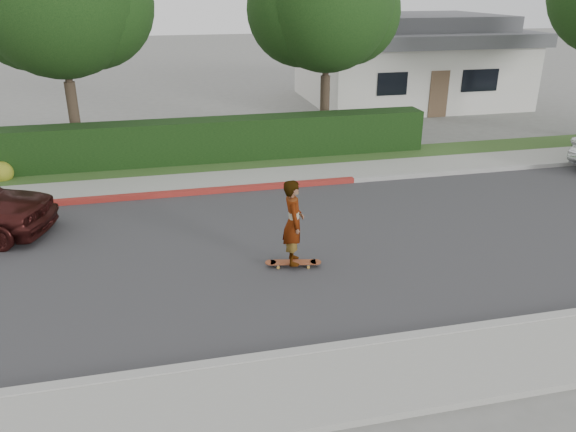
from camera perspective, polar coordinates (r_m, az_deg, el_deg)
name	(u,v)px	position (r m, az deg, el deg)	size (l,w,h in m)	color
ground	(370,240)	(13.67, 8.29, -2.39)	(120.00, 120.00, 0.00)	slate
road	(370,239)	(13.67, 8.29, -2.37)	(60.00, 8.00, 0.01)	#2D2D30
curb_near	(453,332)	(10.42, 16.46, -11.25)	(60.00, 0.20, 0.15)	#9E9E99
sidewalk_near	(481,364)	(9.80, 19.00, -14.06)	(60.00, 1.60, 0.12)	gray
curb_far	(322,182)	(17.24, 3.48, 3.43)	(60.00, 0.20, 0.15)	#9E9E99
curb_red_section	(155,195)	(16.59, -13.35, 2.08)	(12.00, 0.21, 0.15)	maroon
sidewalk_far	(314,174)	(18.06, 2.68, 4.30)	(60.00, 1.60, 0.12)	gray
planting_strip	(302,160)	(19.54, 1.42, 5.70)	(60.00, 1.60, 0.10)	#2D4C1E
hedge	(212,141)	(19.42, -7.69, 7.55)	(15.00, 1.00, 1.50)	black
tree_center	(325,8)	(21.61, 3.81, 20.37)	(5.66, 4.84, 7.44)	#33261C
house	(408,60)	(30.50, 12.08, 15.27)	(10.60, 8.60, 4.30)	beige
skateboard	(293,263)	(12.21, 0.53, -4.75)	(1.24, 0.48, 0.11)	#B88132
skateboarder	(293,222)	(11.81, 0.55, -0.64)	(0.68, 0.45, 1.87)	white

